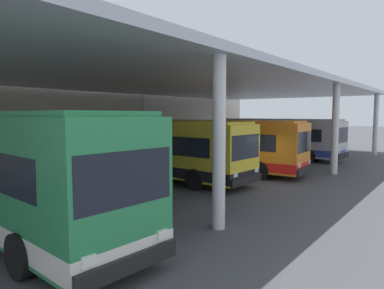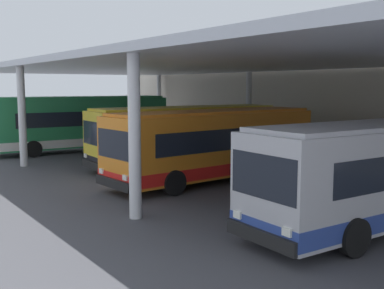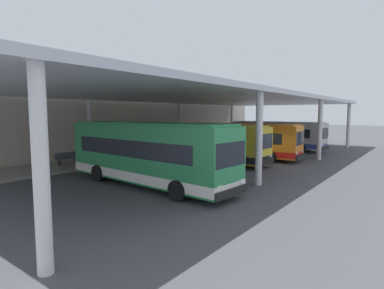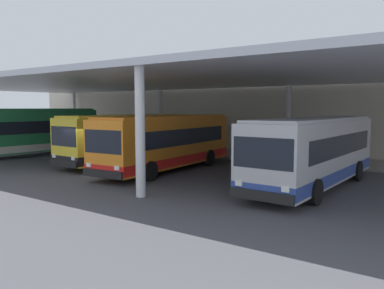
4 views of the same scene
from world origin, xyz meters
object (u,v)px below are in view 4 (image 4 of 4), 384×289
object	(u,v)px
bus_middle_bay	(167,142)
trash_bin	(141,140)
bus_nearest_bay	(25,132)
banner_sign	(74,124)
bus_second_bay	(132,138)
bench_waiting	(123,139)
bus_far_bay	(314,151)

from	to	relation	value
bus_middle_bay	trash_bin	xyz separation A→B (m)	(-9.87, 8.40, -0.98)
bus_nearest_bay	banner_sign	size ratio (longest dim) A/B	3.58
bus_second_bay	trash_bin	world-z (taller)	bus_second_bay
bus_second_bay	bench_waiting	bearing A→B (deg)	138.71
bench_waiting	banner_sign	size ratio (longest dim) A/B	0.56
bus_second_bay	trash_bin	size ratio (longest dim) A/B	10.84
bench_waiting	bus_middle_bay	bearing A→B (deg)	-34.66
bus_middle_bay	banner_sign	distance (m)	19.55
bus_second_bay	bus_middle_bay	world-z (taller)	same
bus_middle_bay	trash_bin	world-z (taller)	bus_middle_bay
bus_middle_bay	bus_far_bay	xyz separation A→B (m)	(8.51, 0.09, 0.00)
bus_far_bay	trash_bin	bearing A→B (deg)	155.68
bench_waiting	banner_sign	world-z (taller)	banner_sign
bus_far_bay	trash_bin	size ratio (longest dim) A/B	10.82
trash_bin	bus_second_bay	bearing A→B (deg)	-50.41
bench_waiting	trash_bin	xyz separation A→B (m)	(2.29, -0.01, 0.01)
bus_far_bay	trash_bin	distance (m)	20.20
bus_second_bay	bus_middle_bay	size ratio (longest dim) A/B	1.00
bus_nearest_bay	bus_far_bay	xyz separation A→B (m)	(21.38, 1.07, -0.19)
bus_second_bay	trash_bin	distance (m)	9.55
bus_far_bay	banner_sign	size ratio (longest dim) A/B	3.31
bus_middle_bay	banner_sign	bearing A→B (deg)	157.33
bus_second_bay	banner_sign	distance (m)	15.61
trash_bin	banner_sign	xyz separation A→B (m)	(-8.16, -0.87, 1.30)
bus_nearest_bay	bench_waiting	world-z (taller)	bus_nearest_bay
trash_bin	banner_sign	world-z (taller)	banner_sign
bus_second_bay	bus_far_bay	bearing A→B (deg)	-4.59
bus_far_bay	banner_sign	xyz separation A→B (m)	(-26.55, 7.44, 0.32)
bus_nearest_bay	bus_middle_bay	world-z (taller)	bus_nearest_bay
bus_nearest_bay	bus_middle_bay	xyz separation A→B (m)	(12.87, 0.98, -0.19)
bus_second_bay	bench_waiting	distance (m)	11.15
bus_far_bay	bench_waiting	size ratio (longest dim) A/B	5.89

